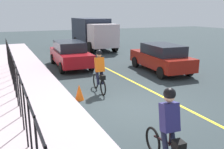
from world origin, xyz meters
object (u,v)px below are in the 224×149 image
Objects in this scene: parked_sedan_rear at (70,54)px; traffic_cone_near at (79,92)px; patrol_sedan at (161,57)px; cyclist_follow at (168,129)px; box_truck_background at (93,32)px; cyclist_lead at (99,71)px.

traffic_cone_near is (-5.95, 1.29, -0.51)m from parked_sedan_rear.
patrol_sedan is at bearing 54.85° from parked_sedan_rear.
traffic_cone_near is (-2.59, 5.68, -0.51)m from patrol_sedan.
patrol_sedan is 5.53m from parked_sedan_rear.
cyclist_follow reaches higher than parked_sedan_rear.
traffic_cone_near is at bearing -21.00° from box_truck_background.
traffic_cone_near is at bearing 9.40° from cyclist_follow.
cyclist_lead is 5.51m from cyclist_follow.
parked_sedan_rear is 0.66× the size of box_truck_background.
cyclist_follow is at bearing -2.17° from parked_sedan_rear.
parked_sedan_rear is (10.86, -0.85, -0.09)m from cyclist_follow.
box_truck_background reaches higher than patrol_sedan.
cyclist_follow reaches higher than traffic_cone_near.
cyclist_lead is at bearing 117.96° from patrol_sedan.
cyclist_lead is 0.41× the size of parked_sedan_rear.
traffic_cone_near is (-0.57, 1.08, -0.60)m from cyclist_lead.
parked_sedan_rear is 7.98m from box_truck_background.
box_truck_background is at bearing -15.07° from cyclist_lead.
box_truck_background reaches higher than parked_sedan_rear.
patrol_sedan is 10.23m from box_truck_background.
cyclist_follow is at bearing 177.58° from cyclist_lead.
cyclist_lead is 0.40× the size of patrol_sedan.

